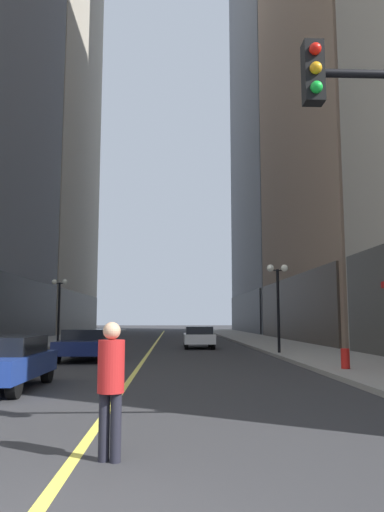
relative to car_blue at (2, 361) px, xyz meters
The scene contains 13 objects.
ground_plane 26.24m from the car_blue, 83.27° to the left, with size 200.00×200.00×0.00m, color #2D2D30.
sidewalk_left 26.57m from the car_blue, 101.24° to the left, with size 4.50×78.00×0.15m, color gray.
sidewalk_right 28.42m from the car_blue, 66.51° to the left, with size 4.50×78.00×0.15m, color gray.
lane_centre_stripe 26.24m from the car_blue, 83.27° to the left, with size 0.16×70.00×0.01m, color #E5D64C.
building_left_far 65.89m from the car_blue, 106.66° to the left, with size 15.89×26.00×79.09m.
building_right_far 71.16m from the car_blue, 69.00° to the left, with size 12.22×26.00×92.70m.
car_blue is the anchor object (origin of this frame).
car_navy 8.98m from the car_blue, 86.32° to the left, with size 1.98×4.54×1.32m.
car_white 18.37m from the car_blue, 71.25° to the left, with size 1.82×4.02×1.32m.
pedestrian_in_red_jacket 7.35m from the car_blue, 61.22° to the right, with size 0.43×0.43×1.72m.
street_lamp_left_far 21.13m from the car_blue, 99.12° to the left, with size 1.06×0.36×4.43m.
street_lamp_right_mid 14.86m from the car_blue, 49.67° to the left, with size 1.06×0.36×4.43m.
fire_hydrant_right 10.53m from the car_blue, 18.57° to the left, with size 0.28×0.28×0.80m, color red.
Camera 1 is at (1.24, -3.93, 1.76)m, focal length 34.64 mm.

